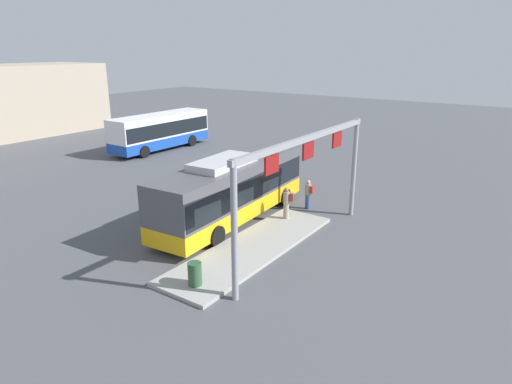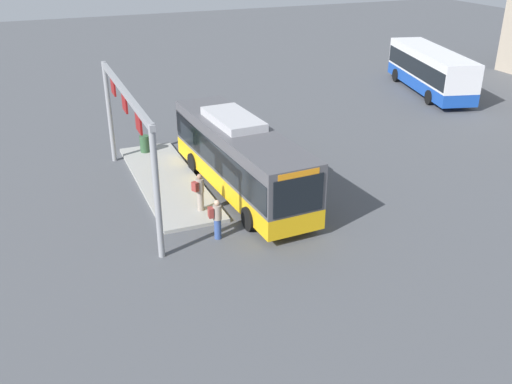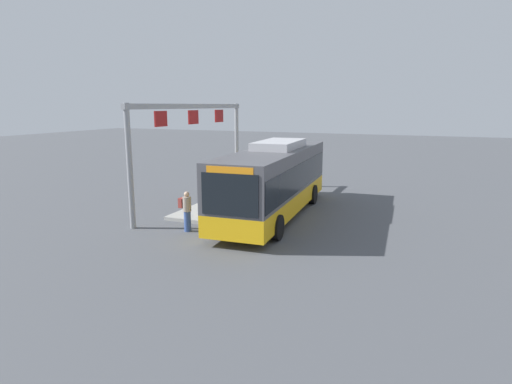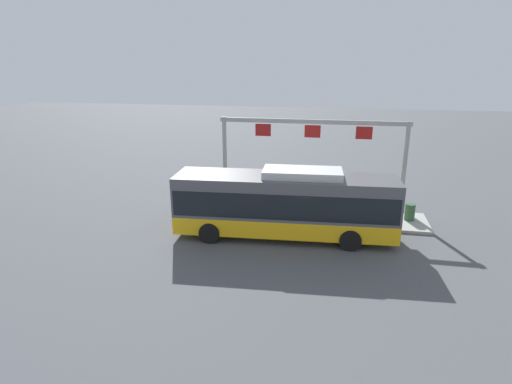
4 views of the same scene
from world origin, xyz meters
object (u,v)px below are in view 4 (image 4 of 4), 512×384
Objects in this scene: bus_main at (285,202)px; person_boarding at (223,200)px; trash_bin at (410,212)px; person_waiting_near at (264,200)px.

bus_main is 6.43× the size of person_boarding.
trash_bin is at bearing -157.35° from bus_main.
person_waiting_near is (1.45, -2.41, -0.76)m from bus_main.
person_waiting_near is 7.84m from trash_bin.
bus_main is 2.91m from person_waiting_near.
person_boarding is 2.31m from person_waiting_near.
person_waiting_near is at bearing -62.27° from bus_main.
person_boarding is at bearing -36.24° from bus_main.
trash_bin is at bearing 97.52° from person_boarding.
person_boarding is 1.00× the size of person_waiting_near.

